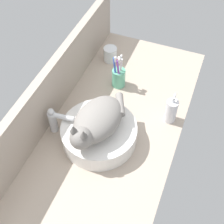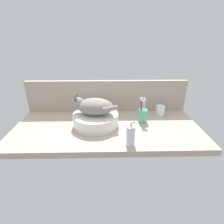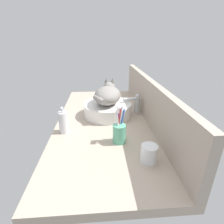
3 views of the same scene
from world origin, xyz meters
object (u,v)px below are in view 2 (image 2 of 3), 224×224
Objects in this scene: sink_basin at (96,119)px; water_glass at (160,111)px; cat at (93,106)px; soap_dispenser at (131,136)px; toothbrush_cup at (143,115)px; faucet at (94,105)px.

water_glass is at bearing 16.41° from sink_basin.
sink_basin is 10.06cm from cat.
soap_dispenser is at bearing -125.35° from water_glass.
soap_dispenser is at bearing -112.77° from toothbrush_cup.
toothbrush_cup is (12.23, 29.14, -0.62)cm from soap_dispenser.
sink_basin is at bearing -163.59° from water_glass.
faucet reaches higher than sink_basin.
cat is 4.08× the size of water_glass.
water_glass is (28.28, 39.87, -2.71)cm from soap_dispenser.
sink_basin is at bearing -173.35° from toothbrush_cup.
soap_dispenser is 31.61cm from toothbrush_cup.
cat is at bearing -87.35° from faucet.
toothbrush_cup is (35.96, -15.33, -1.84)cm from faucet.
faucet is 39.13cm from toothbrush_cup.
faucet reaches higher than water_glass.
cat is (-1.36, 0.15, 9.96)cm from sink_basin.
sink_basin is 4.10× the size of water_glass.
soap_dispenser reaches higher than water_glass.
sink_basin is 2.09× the size of soap_dispenser.
water_glass is at bearing -5.06° from faucet.
cat is at bearing -173.84° from toothbrush_cup.
faucet is 50.42cm from soap_dispenser.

